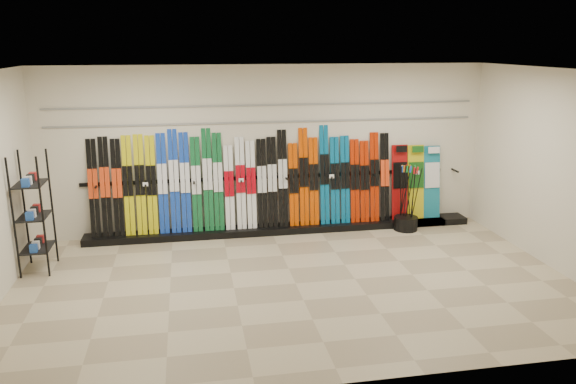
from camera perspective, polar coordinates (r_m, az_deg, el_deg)
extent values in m
plane|color=#9C8A6B|center=(8.19, 0.78, -9.27)|extent=(8.00, 8.00, 0.00)
plane|color=beige|center=(10.11, -1.93, 4.33)|extent=(8.00, 0.00, 8.00)
plane|color=beige|center=(9.32, 25.74, 1.94)|extent=(0.00, 5.00, 5.00)
plane|color=silver|center=(7.48, 0.86, 12.19)|extent=(8.00, 8.00, 0.00)
cube|color=black|center=(10.29, -0.43, -3.75)|extent=(8.00, 0.40, 0.12)
cube|color=black|center=(10.11, -19.16, 0.34)|extent=(0.17, 0.27, 1.67)
cube|color=black|center=(10.08, -18.07, 0.48)|extent=(0.17, 0.28, 1.70)
cube|color=black|center=(10.05, -16.94, 0.41)|extent=(0.17, 0.27, 1.66)
cube|color=#CFC80F|center=(10.03, -15.92, 0.61)|extent=(0.17, 0.28, 1.71)
cube|color=#CFC80F|center=(10.01, -14.79, 0.70)|extent=(0.17, 0.28, 1.73)
cube|color=#CFC80F|center=(10.00, -13.70, 0.68)|extent=(0.17, 0.28, 1.70)
cube|color=#153DB3|center=(9.99, -12.62, 0.83)|extent=(0.17, 0.28, 1.74)
cube|color=#153DB3|center=(9.98, -11.49, 1.12)|extent=(0.17, 0.30, 1.82)
cube|color=#153DB3|center=(9.98, -10.40, 0.95)|extent=(0.17, 0.28, 1.74)
cube|color=#115D2D|center=(9.98, -9.30, 0.76)|extent=(0.17, 0.27, 1.66)
cube|color=#115D2D|center=(9.98, -8.16, 1.29)|extent=(0.17, 0.30, 1.82)
cube|color=#115D2D|center=(9.99, -7.11, 1.03)|extent=(0.17, 0.28, 1.72)
cube|color=white|center=(10.01, -5.99, 0.42)|extent=(0.17, 0.25, 1.49)
cube|color=white|center=(10.02, -4.84, 0.89)|extent=(0.17, 0.27, 1.63)
cube|color=white|center=(10.05, -3.76, 0.73)|extent=(0.17, 0.26, 1.56)
cube|color=black|center=(10.07, -2.66, 0.86)|extent=(0.17, 0.26, 1.59)
cube|color=black|center=(10.09, -1.61, 0.99)|extent=(0.17, 0.27, 1.62)
cube|color=black|center=(10.12, -0.54, 1.38)|extent=(0.17, 0.28, 1.74)
cube|color=#D34200|center=(10.16, 0.57, 0.73)|extent=(0.17, 0.25, 1.49)
cube|color=#D34200|center=(10.19, 1.61, 1.53)|extent=(0.17, 0.29, 1.76)
cube|color=#D34200|center=(10.23, 2.64, 1.08)|extent=(0.17, 0.26, 1.59)
cube|color=#065989|center=(10.27, 3.72, 1.81)|extent=(0.17, 0.30, 1.83)
cube|color=#065989|center=(10.33, 4.78, 1.17)|extent=(0.17, 0.26, 1.58)
cube|color=#065989|center=(10.38, 5.82, 1.26)|extent=(0.17, 0.26, 1.60)
cube|color=#AE2002|center=(10.43, 6.81, 1.11)|extent=(0.17, 0.25, 1.53)
cube|color=#AE2002|center=(10.49, 7.78, 1.06)|extent=(0.17, 0.25, 1.50)
cube|color=#AE2002|center=(10.55, 8.77, 1.50)|extent=(0.17, 0.27, 1.64)
cube|color=black|center=(10.61, 9.79, 1.49)|extent=(0.17, 0.27, 1.63)
cube|color=#990C0C|center=(10.74, 11.27, 0.96)|extent=(0.30, 0.22, 1.40)
cube|color=gold|center=(10.86, 12.85, 0.99)|extent=(0.32, 0.22, 1.39)
cube|color=#14728C|center=(10.99, 14.38, 0.99)|extent=(0.32, 0.21, 1.36)
cube|color=black|center=(9.18, -24.44, -1.93)|extent=(0.40, 0.60, 1.81)
cylinder|color=black|center=(10.62, 11.87, -3.13)|extent=(0.43, 0.43, 0.25)
cylinder|color=black|center=(10.48, 12.84, -0.66)|extent=(0.14, 0.14, 1.17)
cylinder|color=black|center=(10.58, 11.38, -0.43)|extent=(0.08, 0.06, 1.18)
cylinder|color=black|center=(10.52, 12.19, -0.55)|extent=(0.15, 0.02, 1.17)
cylinder|color=black|center=(10.53, 11.85, -0.52)|extent=(0.07, 0.03, 1.18)
cylinder|color=black|center=(10.62, 11.76, -0.38)|extent=(0.14, 0.16, 1.17)
cylinder|color=black|center=(10.61, 12.16, -0.42)|extent=(0.14, 0.05, 1.18)
cylinder|color=black|center=(10.52, 11.39, -0.52)|extent=(0.09, 0.11, 1.18)
cylinder|color=black|center=(10.60, 12.60, -0.46)|extent=(0.09, 0.12, 1.18)
cylinder|color=black|center=(10.43, 12.55, -0.70)|extent=(0.03, 0.16, 1.17)
cylinder|color=black|center=(10.54, 11.56, -0.49)|extent=(0.06, 0.10, 1.18)
cube|color=gray|center=(10.01, -1.93, 7.12)|extent=(7.60, 0.02, 0.03)
cube|color=gray|center=(9.97, -1.95, 8.83)|extent=(7.60, 0.02, 0.03)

